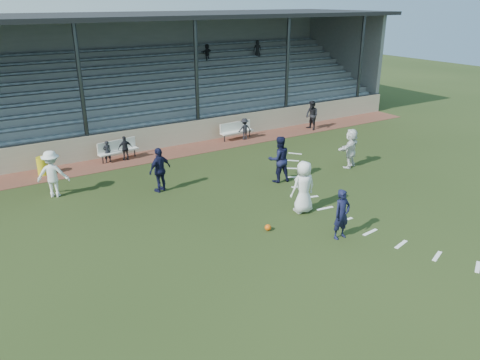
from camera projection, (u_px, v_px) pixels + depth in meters
name	position (u px, v px, depth m)	size (l,w,h in m)	color
ground	(280.00, 241.00, 15.24)	(90.00, 90.00, 0.00)	#253415
cinder_track	(156.00, 155.00, 23.55)	(34.00, 2.00, 0.02)	brown
retaining_wall	(148.00, 139.00, 24.16)	(34.00, 0.18, 1.20)	#B9AA8E
bench_left	(118.00, 148.00, 22.71)	(2.04, 0.76, 0.95)	silver
bench_right	(236.00, 129.00, 26.05)	(2.02, 0.55, 0.95)	silver
trash_bin	(43.00, 166.00, 20.81)	(0.50, 0.50, 0.80)	gold
football	(268.00, 227.00, 15.88)	(0.22, 0.22, 0.22)	#D7550C
player_white_lead	(303.00, 187.00, 16.98)	(0.96, 0.62, 1.96)	white
player_navy_lead	(342.00, 214.00, 15.14)	(0.62, 0.41, 1.70)	#131534
player_navy_mid	(279.00, 159.00, 19.85)	(0.97, 0.76, 2.01)	#131534
player_white_wing	(52.00, 174.00, 18.34)	(1.22, 0.70, 1.90)	white
player_navy_wing	(160.00, 170.00, 18.85)	(1.08, 0.45, 1.85)	#131534
player_white_back	(351.00, 148.00, 21.62)	(1.70, 0.54, 1.83)	white
official	(312.00, 115.00, 27.81)	(0.84, 0.65, 1.72)	black
sub_left_near	(107.00, 152.00, 22.32)	(0.39, 0.25, 1.06)	black
sub_left_far	(125.00, 148.00, 22.58)	(0.70, 0.29, 1.20)	black
sub_right	(245.00, 129.00, 25.94)	(0.77, 0.45, 1.20)	black
grandstand	(116.00, 93.00, 27.31)	(34.60, 9.00, 6.61)	slate
penalty_arc	(370.00, 212.00, 17.27)	(3.89, 14.63, 0.01)	white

